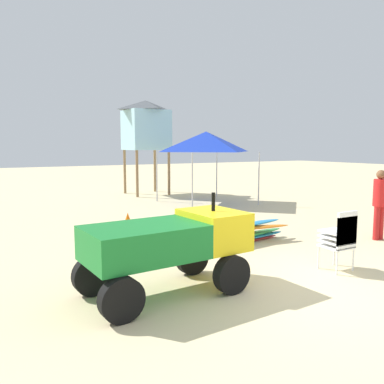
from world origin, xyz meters
The scene contains 8 objects.
ground centered at (0.00, 0.00, 0.00)m, with size 80.00×80.00×0.00m, color beige.
utility_cart centered at (-1.89, 1.01, 0.78)m, with size 2.62×1.43×1.50m.
stacked_plastic_chairs centered at (1.21, 0.42, 0.65)m, with size 0.48×0.48×1.11m.
surfboard_pile centered at (0.91, 2.93, 0.24)m, with size 2.59×0.82×0.48m.
lifeguard_near_left centered at (4.00, 1.61, 0.97)m, with size 0.32×0.32×1.68m.
popup_canopy centered at (3.58, 8.83, 2.41)m, with size 2.95×2.95×2.80m.
lifeguard_tower centered at (2.71, 12.69, 3.19)m, with size 1.98×1.98×4.31m.
traffic_cone_near centered at (-1.06, 5.10, 0.28)m, with size 0.40×0.40×0.57m, color orange.
Camera 1 is at (-4.50, -4.23, 2.25)m, focal length 36.76 mm.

